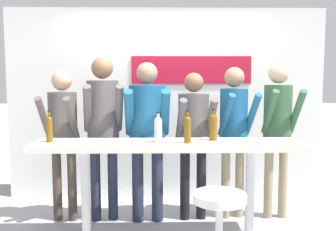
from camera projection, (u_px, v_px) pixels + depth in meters
back_wall at (166, 104)px, 5.04m from camera, size 4.21×0.12×2.52m
tasting_table at (168, 158)px, 3.65m from camera, size 2.61×0.52×0.99m
bar_stool at (219, 220)px, 3.04m from camera, size 0.45×0.45×0.68m
person_far_left at (63, 128)px, 4.15m from camera, size 0.40×0.53×1.69m
person_left at (103, 119)px, 4.15m from camera, size 0.48×0.61×1.84m
person_center_left at (147, 125)px, 4.12m from camera, size 0.49×0.58×1.78m
person_center at (194, 129)px, 4.19m from camera, size 0.44×0.55×1.67m
person_center_right at (234, 124)px, 4.24m from camera, size 0.44×0.56×1.73m
person_right at (278, 121)px, 4.23m from camera, size 0.39×0.53×1.78m
wine_bottle_0 at (158, 128)px, 3.61m from camera, size 0.08×0.08×0.30m
wine_bottle_1 at (188, 128)px, 3.55m from camera, size 0.07×0.07×0.32m
wine_bottle_2 at (49, 128)px, 3.61m from camera, size 0.06×0.06×0.31m
wine_bottle_3 at (213, 126)px, 3.71m from camera, size 0.08×0.08×0.32m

